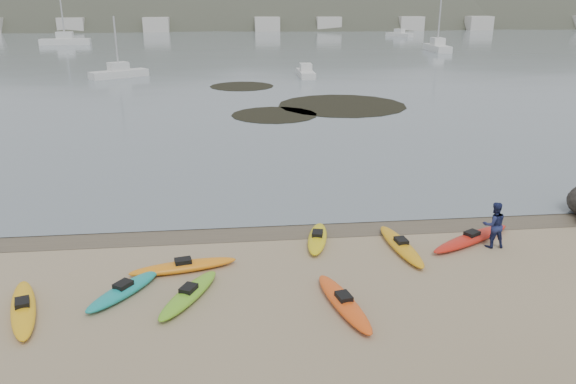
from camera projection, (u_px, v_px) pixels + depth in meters
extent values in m
plane|color=tan|center=(288.00, 226.00, 23.22)|extent=(600.00, 600.00, 0.00)
plane|color=brown|center=(289.00, 229.00, 22.93)|extent=(60.00, 60.00, 0.00)
plane|color=slate|center=(227.00, 16.00, 305.05)|extent=(1200.00, 1200.00, 0.00)
ellipsoid|color=#EEA314|center=(401.00, 246.00, 20.97)|extent=(1.07, 3.89, 0.34)
ellipsoid|color=#FF5716|center=(344.00, 303.00, 17.05)|extent=(1.45, 3.78, 0.34)
ellipsoid|color=red|center=(471.00, 238.00, 21.62)|extent=(4.14, 2.79, 0.34)
ellipsoid|color=yellow|center=(317.00, 238.00, 21.62)|extent=(1.37, 3.12, 0.34)
ellipsoid|color=yellow|center=(23.00, 309.00, 16.72)|extent=(1.81, 3.76, 0.34)
ellipsoid|color=#73C226|center=(189.00, 294.00, 17.52)|extent=(2.14, 3.31, 0.34)
ellipsoid|color=teal|center=(124.00, 291.00, 17.76)|extent=(2.36, 2.93, 0.34)
ellipsoid|color=orange|center=(183.00, 267.00, 19.35)|extent=(3.77, 1.44, 0.34)
imported|color=navy|center=(494.00, 225.00, 21.02)|extent=(0.89, 0.71, 1.79)
cylinder|color=black|center=(274.00, 115.00, 45.22)|extent=(6.92, 6.92, 0.04)
cylinder|color=black|center=(342.00, 105.00, 49.32)|extent=(11.23, 11.23, 0.04)
cylinder|color=black|center=(242.00, 86.00, 59.96)|extent=(6.79, 6.79, 0.04)
cube|color=silver|center=(119.00, 74.00, 66.56)|extent=(6.70, 5.49, 0.96)
cube|color=silver|center=(306.00, 73.00, 67.26)|extent=(1.81, 6.03, 0.84)
cube|color=silver|center=(437.00, 48.00, 100.09)|extent=(2.80, 8.98, 1.25)
cube|color=silver|center=(65.00, 41.00, 113.78)|extent=(9.95, 3.45, 1.37)
cube|color=silver|center=(399.00, 35.00, 137.98)|extent=(5.55, 7.14, 1.01)
ellipsoid|color=#384235|center=(109.00, 75.00, 207.61)|extent=(220.00, 120.00, 80.00)
ellipsoid|color=#384235|center=(325.00, 67.00, 210.35)|extent=(200.00, 110.00, 68.00)
ellipsoid|color=#384235|center=(526.00, 66.00, 229.18)|extent=(230.00, 130.00, 76.00)
cube|color=beige|center=(79.00, 25.00, 154.42)|extent=(7.00, 5.00, 4.00)
cube|color=beige|center=(167.00, 25.00, 156.91)|extent=(7.00, 5.00, 4.00)
cube|color=beige|center=(253.00, 24.00, 159.41)|extent=(7.00, 5.00, 4.00)
cube|color=beige|center=(336.00, 24.00, 161.91)|extent=(7.00, 5.00, 4.00)
cube|color=beige|center=(416.00, 23.00, 164.40)|extent=(7.00, 5.00, 4.00)
cube|color=beige|center=(495.00, 23.00, 166.90)|extent=(7.00, 5.00, 4.00)
cube|color=beige|center=(570.00, 23.00, 169.40)|extent=(7.00, 5.00, 4.00)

